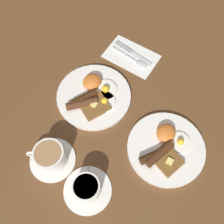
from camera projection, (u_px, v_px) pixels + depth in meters
ground_plane at (94, 97)px, 0.94m from camera, size 3.00×3.00×0.00m
breakfast_plate_near at (94, 96)px, 0.92m from camera, size 0.26×0.26×0.05m
breakfast_plate_far at (166, 148)px, 0.84m from camera, size 0.25×0.25×0.04m
teacup_near at (50, 157)px, 0.80m from camera, size 0.15×0.15×0.08m
teacup_far at (87, 188)px, 0.77m from camera, size 0.15×0.15×0.07m
napkin at (131, 56)px, 1.01m from camera, size 0.15×0.21×0.01m
knife at (131, 52)px, 1.02m from camera, size 0.02×0.17×0.01m
spoon at (138, 62)px, 0.99m from camera, size 0.03×0.16×0.01m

